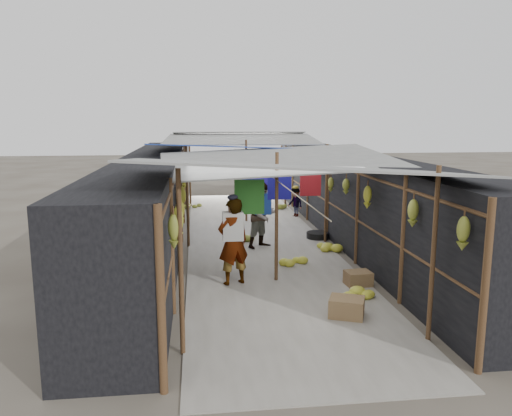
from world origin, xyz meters
name	(u,v)px	position (x,y,z in m)	size (l,w,h in m)	color
ground	(309,347)	(0.00, 0.00, 0.00)	(80.00, 80.00, 0.00)	#6B6356
aisle_slab	(256,239)	(0.00, 6.50, 0.01)	(3.60, 16.00, 0.02)	#9E998E
stall_left	(153,200)	(-2.70, 6.50, 1.15)	(1.40, 15.00, 2.30)	black
stall_right	(353,196)	(2.70, 6.50, 1.15)	(1.40, 15.00, 2.30)	black
crate_near	(347,308)	(0.86, 0.99, 0.17)	(0.56, 0.45, 0.33)	olive
crate_mid	(358,279)	(1.55, 2.50, 0.15)	(0.49, 0.39, 0.29)	olive
crate_back	(232,216)	(-0.43, 9.32, 0.13)	(0.41, 0.33, 0.26)	olive
black_basin	(318,235)	(1.70, 6.42, 0.09)	(0.61, 0.61, 0.18)	black
vendor_elderly	(233,242)	(-0.88, 2.87, 0.87)	(0.63, 0.42, 1.74)	silver
shopper_blue	(263,215)	(0.09, 5.67, 0.84)	(0.81, 0.63, 1.67)	navy
vendor_seated	(295,202)	(1.69, 9.54, 0.50)	(0.64, 0.37, 0.99)	#4C4642
market_canopy	(255,150)	(0.03, 6.83, 2.40)	(5.62, 15.20, 2.77)	brown
hanging_bananas	(249,181)	(-0.22, 6.06, 1.66)	(3.95, 14.04, 0.79)	olive
floor_bananas	(262,231)	(0.24, 6.92, 0.14)	(3.93, 10.23, 0.30)	gold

